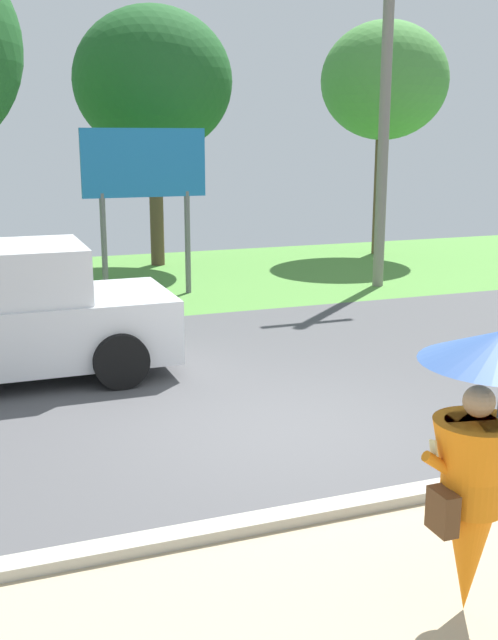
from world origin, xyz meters
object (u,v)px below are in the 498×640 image
at_px(roadside_billboard, 144,175).
at_px(tree_right_mid, 153,82).
at_px(utility_pole, 384,119).
at_px(monk_pedestrian, 480,460).
at_px(tree_center_back, 384,82).

relative_size(roadside_billboard, tree_right_mid, 0.54).
xyz_separation_m(utility_pole, tree_right_mid, (-4.03, 4.61, 0.97)).
bearing_deg(roadside_billboard, tree_right_mid, 73.36).
bearing_deg(roadside_billboard, utility_pole, -8.11).
relative_size(monk_pedestrian, utility_pole, 0.30).
distance_m(roadside_billboard, tree_center_back, 8.75).
bearing_deg(monk_pedestrian, roadside_billboard, 86.27).
bearing_deg(tree_center_back, roadside_billboard, -154.88).
relative_size(utility_pole, roadside_billboard, 2.01).
height_order(utility_pole, tree_right_mid, utility_pole).
bearing_deg(tree_right_mid, monk_pedestrian, -95.45).
distance_m(roadside_billboard, tree_right_mid, 4.56).
height_order(utility_pole, tree_center_back, utility_pole).
xyz_separation_m(monk_pedestrian, utility_pole, (5.52, 10.99, 2.54)).
relative_size(tree_center_back, tree_right_mid, 0.99).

